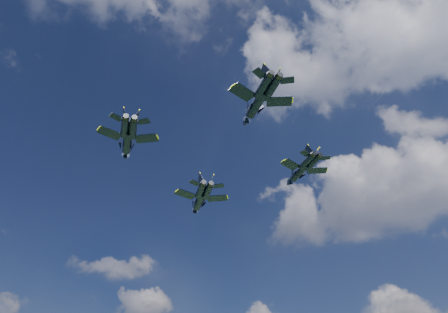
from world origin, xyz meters
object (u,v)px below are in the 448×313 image
jet_lead (199,201)px  jet_left (127,143)px  jet_slot (256,105)px  jet_right (299,173)px

jet_lead → jet_left: bearing=-135.5°
jet_left → jet_slot: bearing=-35.2°
jet_lead → jet_slot: 35.07m
jet_left → jet_slot: 27.72m
jet_left → jet_right: bearing=5.2°
jet_left → jet_slot: jet_slot is taller
jet_lead → jet_left: jet_left is taller
jet_right → jet_slot: jet_slot is taller
jet_right → jet_lead: bearing=136.5°
jet_left → jet_right: (23.53, 31.50, 1.06)m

